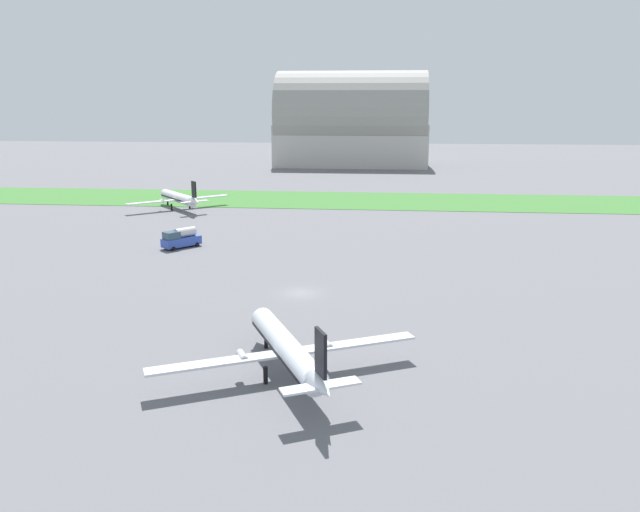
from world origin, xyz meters
TOP-DOWN VIEW (x-y plane):
  - ground_plane at (0.00, 0.00)m, footprint 600.00×600.00m
  - grass_taxiway_strip at (0.00, 78.14)m, footprint 360.00×28.00m
  - airplane_foreground_turboprop at (2.09, -24.99)m, footprint 22.67×19.70m
  - airplane_taxiing_turboprop at (-35.67, 60.87)m, footprint 19.21×17.28m
  - fuel_truck_near_gate at (-23.25, 23.51)m, footprint 6.04×6.51m
  - hangar_distant at (-2.24, 167.50)m, footprint 56.71×32.92m

SIDE VIEW (x-z plane):
  - ground_plane at x=0.00m, z-range 0.00..0.00m
  - grass_taxiway_strip at x=0.00m, z-range 0.00..0.08m
  - fuel_truck_near_gate at x=-23.25m, z-range -0.06..3.23m
  - airplane_taxiing_turboprop at x=-35.67m, z-range -0.97..6.26m
  - airplane_foreground_turboprop at x=2.09m, z-range -0.98..6.35m
  - hangar_distant at x=-2.24m, z-range -2.22..32.90m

